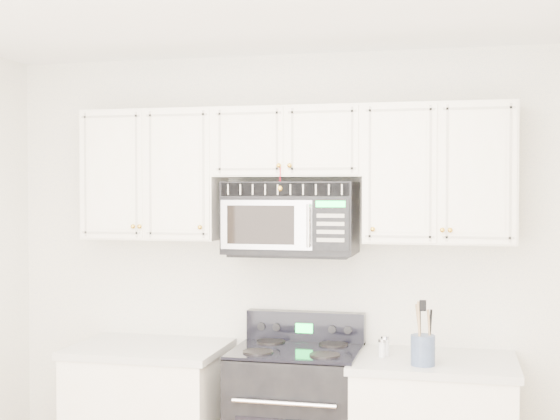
% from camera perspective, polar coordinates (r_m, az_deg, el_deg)
% --- Properties ---
extents(room, '(3.51, 3.51, 2.61)m').
position_cam_1_polar(room, '(2.91, -5.83, -8.60)').
color(room, brown).
rests_on(room, ground).
extents(upper_cabinets, '(2.44, 0.37, 0.75)m').
position_cam_1_polar(upper_cabinets, '(4.40, 0.84, 3.12)').
color(upper_cabinets, white).
rests_on(upper_cabinets, ground).
extents(microwave, '(0.73, 0.41, 0.40)m').
position_cam_1_polar(microwave, '(4.38, 0.80, -0.56)').
color(microwave, black).
rests_on(microwave, ground).
extents(utensil_crock, '(0.12, 0.12, 0.33)m').
position_cam_1_polar(utensil_crock, '(4.07, 10.41, -9.95)').
color(utensil_crock, '#43567D').
rests_on(utensil_crock, base_cabinet_right).
extents(shaker_salt, '(0.04, 0.04, 0.09)m').
position_cam_1_polar(shaker_salt, '(4.24, 7.48, -9.97)').
color(shaker_salt, silver).
rests_on(shaker_salt, base_cabinet_right).
extents(shaker_pepper, '(0.04, 0.04, 0.11)m').
position_cam_1_polar(shaker_pepper, '(4.26, 7.69, -9.82)').
color(shaker_pepper, silver).
rests_on(shaker_pepper, base_cabinet_right).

